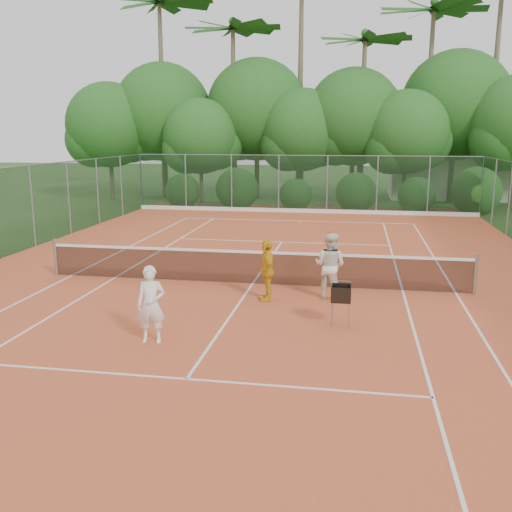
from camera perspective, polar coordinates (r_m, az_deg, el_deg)
The scene contains 14 objects.
ground at distance 16.03m, azimuth -0.36°, elevation -2.91°, with size 120.00×120.00×0.00m, color #264819.
clay_court at distance 16.03m, azimuth -0.36°, elevation -2.87°, with size 18.00×36.00×0.02m, color #CA572E.
club_building at distance 39.81m, azimuth 19.07°, elevation 7.71°, with size 8.00×5.00×3.00m, color beige.
tennis_net at distance 15.90m, azimuth -0.36°, elevation -1.06°, with size 11.97×0.10×1.10m.
player_white at distance 11.68m, azimuth -10.45°, elevation -4.79°, with size 0.58×0.38×1.58m, color white.
player_center_grp at distance 14.62m, azimuth 7.40°, elevation -0.92°, with size 1.02×0.92×1.75m.
player_yellow at distance 14.34m, azimuth 1.09°, elevation -1.43°, with size 0.92×0.38×1.56m, color gold.
ball_hopper at distance 12.51m, azimuth 8.51°, elevation -3.80°, with size 0.41×0.41×0.94m.
stray_ball_a at distance 26.67m, azimuth 4.43°, elevation 3.29°, with size 0.07×0.07×0.07m, color yellow.
stray_ball_b at distance 25.66m, azimuth 4.59°, elevation 2.93°, with size 0.07×0.07×0.07m, color #D8E836.
stray_ball_c at distance 25.88m, azimuth 5.47°, elevation 2.99°, with size 0.07×0.07×0.07m, color #CED531.
court_markings at distance 16.03m, azimuth -0.36°, elevation -2.83°, with size 11.03×23.83×0.01m.
fence_back at distance 30.47m, azimuth 4.70°, elevation 7.18°, with size 18.07×0.07×3.00m.
tropical_treeline at distance 35.48m, azimuth 7.97°, elevation 13.62°, with size 32.10×8.49×15.03m.
Camera 1 is at (2.76, -15.23, 4.19)m, focal length 40.00 mm.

